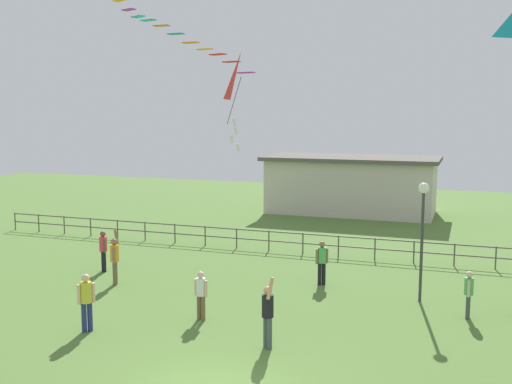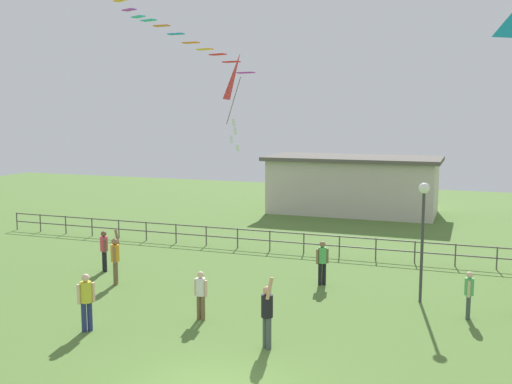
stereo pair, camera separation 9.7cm
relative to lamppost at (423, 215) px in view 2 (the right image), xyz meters
name	(u,v)px [view 2 (the right image)]	position (x,y,z in m)	size (l,w,h in m)	color
lamppost	(423,215)	(0.00, 0.00, 0.00)	(0.36, 0.36, 4.05)	#38383D
person_0	(322,260)	(-3.60, 0.82, -2.03)	(0.42, 0.34, 1.65)	black
person_1	(104,248)	(-12.28, -0.32, -2.03)	(0.40, 0.35, 1.65)	black
person_2	(86,298)	(-8.88, -6.16, -1.99)	(0.37, 0.42, 1.72)	navy
person_3	(115,257)	(-10.81, -1.74, -1.96)	(0.32, 0.54, 2.04)	brown
person_4	(469,292)	(1.53, -1.20, -2.12)	(0.28, 0.45, 1.49)	#3F4C47
person_5	(201,292)	(-6.18, -4.14, -2.10)	(0.46, 0.28, 1.53)	brown
person_6	(267,312)	(-3.54, -5.55, -1.96)	(0.45, 0.48, 2.02)	#3F4C47
kite_0	(240,80)	(-4.37, -5.35, 4.21)	(0.69, 1.01, 2.58)	red
waterfront_railing	(336,242)	(-4.11, 5.41, -2.35)	(36.01, 0.06, 0.95)	#4C4742
pavilion_building	(353,184)	(-5.71, 17.41, -1.16)	(10.84, 5.33, 3.60)	beige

